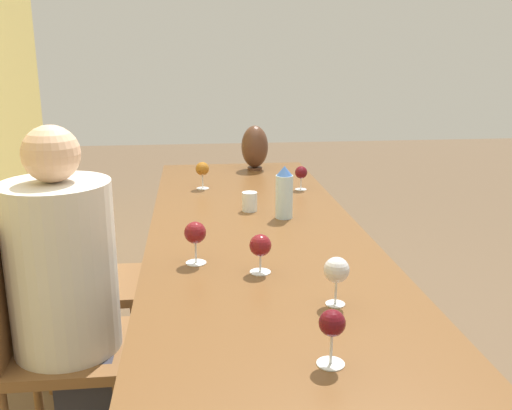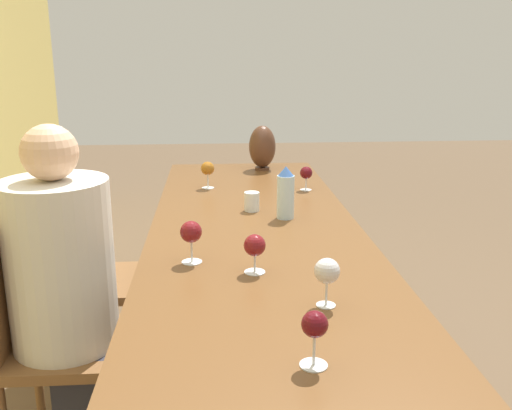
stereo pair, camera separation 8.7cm
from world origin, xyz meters
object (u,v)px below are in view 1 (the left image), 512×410
(water_tumbler, at_px, (250,202))
(wine_glass_0, at_px, (301,173))
(wine_glass_4, at_px, (332,325))
(person_near, at_px, (69,292))
(wine_glass_2, at_px, (195,234))
(vase, at_px, (255,147))
(water_bottle, at_px, (284,193))
(chair_far, at_px, (78,272))
(wine_glass_3, at_px, (260,246))
(chair_near, at_px, (47,335))
(wine_glass_1, at_px, (202,170))
(wine_glass_5, at_px, (337,271))

(water_tumbler, relative_size, wine_glass_0, 0.69)
(wine_glass_4, height_order, person_near, person_near)
(person_near, bearing_deg, wine_glass_2, -98.06)
(vase, xyz_separation_m, wine_glass_2, (-1.54, 0.37, -0.03))
(water_bottle, relative_size, water_tumbler, 2.66)
(chair_far, height_order, person_near, person_near)
(wine_glass_2, height_order, wine_glass_3, wine_glass_2)
(wine_glass_0, distance_m, chair_near, 1.50)
(water_tumbler, distance_m, wine_glass_1, 0.50)
(water_bottle, xyz_separation_m, wine_glass_5, (-0.88, -0.01, -0.01))
(wine_glass_0, height_order, wine_glass_4, wine_glass_4)
(wine_glass_0, relative_size, person_near, 0.10)
(wine_glass_5, bearing_deg, wine_glass_0, -6.59)
(water_tumbler, bearing_deg, chair_far, 88.09)
(vase, xyz_separation_m, person_near, (-1.48, 0.83, -0.25))
(water_bottle, relative_size, chair_far, 0.25)
(water_bottle, xyz_separation_m, wine_glass_2, (-0.51, 0.39, -0.01))
(wine_glass_2, bearing_deg, chair_far, 39.30)
(wine_glass_1, relative_size, wine_glass_4, 1.03)
(chair_far, relative_size, person_near, 0.75)
(wine_glass_4, distance_m, wine_glass_5, 0.33)
(wine_glass_1, xyz_separation_m, wine_glass_2, (-1.09, 0.05, 0.00))
(wine_glass_3, distance_m, wine_glass_5, 0.33)
(chair_far, xyz_separation_m, person_near, (-0.60, -0.09, 0.17))
(wine_glass_1, height_order, wine_glass_5, wine_glass_5)
(water_bottle, xyz_separation_m, wine_glass_1, (0.58, 0.34, -0.01))
(wine_glass_1, distance_m, wine_glass_3, 1.21)
(vase, relative_size, person_near, 0.21)
(wine_glass_3, xyz_separation_m, wine_glass_4, (-0.59, -0.10, 0.01))
(wine_glass_1, bearing_deg, wine_glass_4, -171.61)
(chair_near, height_order, chair_far, same)
(water_bottle, height_order, water_tumbler, water_bottle)
(wine_glass_1, height_order, wine_glass_3, wine_glass_1)
(wine_glass_0, bearing_deg, person_near, 132.94)
(chair_near, bearing_deg, wine_glass_0, -49.45)
(vase, bearing_deg, chair_near, 148.24)
(wine_glass_0, bearing_deg, chair_near, 130.55)
(vase, xyz_separation_m, chair_far, (-0.88, 0.92, -0.42))
(wine_glass_1, distance_m, person_near, 1.16)
(wine_glass_3, height_order, chair_far, chair_far)
(vase, distance_m, person_near, 1.71)
(wine_glass_4, height_order, wine_glass_5, wine_glass_5)
(water_bottle, relative_size, vase, 0.86)
(water_bottle, height_order, person_near, person_near)
(wine_glass_3, height_order, wine_glass_5, wine_glass_5)
(wine_glass_3, xyz_separation_m, person_near, (0.17, 0.66, -0.20))
(water_tumbler, bearing_deg, vase, -7.54)
(water_bottle, distance_m, wine_glass_3, 0.64)
(water_bottle, height_order, wine_glass_0, water_bottle)
(water_bottle, relative_size, wine_glass_1, 1.62)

